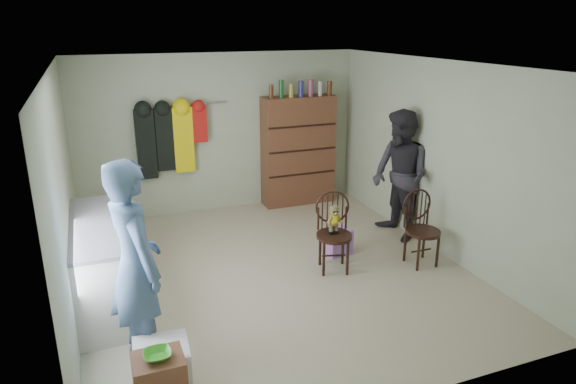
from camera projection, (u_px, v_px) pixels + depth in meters
name	position (u px, v px, depth m)	size (l,w,h in m)	color
ground_plane	(275.00, 272.00, 6.34)	(5.00, 5.00, 0.00)	beige
room_walls	(259.00, 138.00, 6.31)	(5.00, 5.00, 5.00)	beige
counter	(104.00, 263.00, 5.51)	(0.64, 1.86, 0.94)	silver
bowl	(157.00, 355.00, 3.83)	(0.21, 0.21, 0.05)	green
plastic_tub	(163.00, 368.00, 4.25)	(0.45, 0.42, 0.42)	white
chair_front	(334.00, 227.00, 6.27)	(0.54, 0.54, 0.98)	#351B12
chair_far	(421.00, 225.00, 6.43)	(0.43, 0.43, 0.96)	#351B12
striped_bag	(338.00, 242.00, 6.80)	(0.32, 0.25, 0.34)	#E572CA
person_left	(135.00, 266.00, 4.38)	(0.69, 0.46, 1.90)	#4A6488
person_right	(400.00, 176.00, 7.10)	(0.89, 0.69, 1.82)	#2D2B33
dresser	(298.00, 150.00, 8.51)	(1.20, 0.39, 2.08)	brown
coat_rack	(169.00, 139.00, 7.76)	(1.42, 0.12, 1.09)	#99999E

